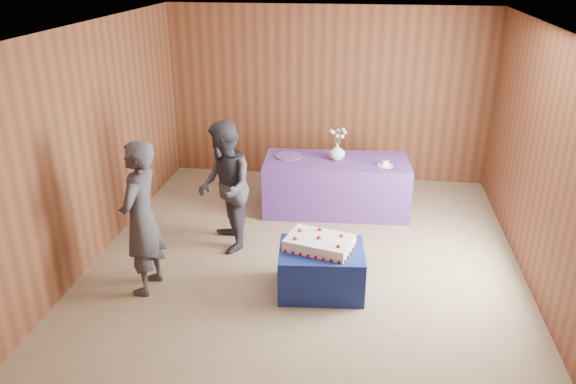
% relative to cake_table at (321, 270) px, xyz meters
% --- Properties ---
extents(ground, '(6.00, 6.00, 0.00)m').
position_rel_cake_table_xyz_m(ground, '(-0.23, 0.43, -0.25)').
color(ground, gray).
rests_on(ground, ground).
extents(room_shell, '(5.04, 6.04, 2.72)m').
position_rel_cake_table_xyz_m(room_shell, '(-0.23, 0.43, 1.55)').
color(room_shell, brown).
rests_on(room_shell, ground).
extents(cake_table, '(0.96, 0.79, 0.50)m').
position_rel_cake_table_xyz_m(cake_table, '(0.00, 0.00, 0.00)').
color(cake_table, navy).
rests_on(cake_table, ground).
extents(serving_table, '(2.05, 1.03, 0.75)m').
position_rel_cake_table_xyz_m(serving_table, '(0.02, 2.10, 0.12)').
color(serving_table, '#5F338C').
rests_on(serving_table, ground).
extents(sheet_cake, '(0.80, 0.64, 0.16)m').
position_rel_cake_table_xyz_m(sheet_cake, '(-0.03, 0.03, 0.31)').
color(sheet_cake, white).
rests_on(sheet_cake, cake_table).
extents(vase, '(0.28, 0.28, 0.23)m').
position_rel_cake_table_xyz_m(vase, '(0.02, 2.14, 0.62)').
color(vase, silver).
rests_on(vase, serving_table).
extents(flower_spray, '(0.24, 0.24, 0.18)m').
position_rel_cake_table_xyz_m(flower_spray, '(0.02, 2.14, 0.88)').
color(flower_spray, '#356729').
rests_on(flower_spray, vase).
extents(platter, '(0.38, 0.38, 0.02)m').
position_rel_cake_table_xyz_m(platter, '(-0.66, 2.15, 0.51)').
color(platter, '#55458B').
rests_on(platter, serving_table).
extents(plate, '(0.27, 0.27, 0.01)m').
position_rel_cake_table_xyz_m(plate, '(0.68, 1.98, 0.51)').
color(plate, silver).
rests_on(plate, serving_table).
extents(cake_slice, '(0.10, 0.09, 0.09)m').
position_rel_cake_table_xyz_m(cake_slice, '(0.68, 1.98, 0.55)').
color(cake_slice, white).
rests_on(cake_slice, plate).
extents(knife, '(0.26, 0.09, 0.00)m').
position_rel_cake_table_xyz_m(knife, '(0.72, 1.87, 0.50)').
color(knife, silver).
rests_on(knife, serving_table).
extents(guest_left, '(0.44, 0.64, 1.69)m').
position_rel_cake_table_xyz_m(guest_left, '(-1.87, -0.23, 0.60)').
color(guest_left, '#35343D').
rests_on(guest_left, ground).
extents(guest_right, '(0.87, 0.96, 1.61)m').
position_rel_cake_table_xyz_m(guest_right, '(-1.24, 0.81, 0.56)').
color(guest_right, '#31313B').
rests_on(guest_right, ground).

